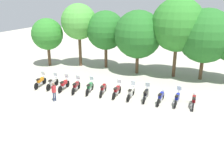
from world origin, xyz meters
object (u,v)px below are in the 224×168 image
at_px(motorcycle_3, 76,86).
at_px(motorcycle_7, 131,92).
at_px(tree_0, 47,34).
at_px(motorcycle_11, 194,101).
at_px(motorcycle_4, 90,87).
at_px(motorcycle_2, 64,84).
at_px(tree_3, 138,35).
at_px(motorcycle_0, 40,81).
at_px(motorcycle_5, 103,89).
at_px(person_0, 54,91).
at_px(motorcycle_9, 161,97).
at_px(motorcycle_8, 146,94).
at_px(motorcycle_10, 177,98).
at_px(tree_4, 178,25).
at_px(motorcycle_6, 117,90).
at_px(tree_1, 79,22).
at_px(motorcycle_1, 53,83).
at_px(tree_2, 106,30).
at_px(tree_5, 205,36).

xyz_separation_m(motorcycle_3, motorcycle_7, (5.12, 0.56, 0.00)).
xyz_separation_m(motorcycle_7, tree_0, (-12.88, 5.80, 3.38)).
bearing_deg(motorcycle_11, motorcycle_4, 89.95).
bearing_deg(motorcycle_2, tree_3, -38.16).
xyz_separation_m(tree_0, tree_3, (11.07, 1.32, 0.45)).
xyz_separation_m(motorcycle_0, motorcycle_5, (6.39, 0.67, -0.01)).
relative_size(motorcycle_5, person_0, 1.35).
bearing_deg(motorcycle_9, motorcycle_0, 95.67).
height_order(motorcycle_0, motorcycle_8, same).
height_order(motorcycle_3, motorcycle_11, motorcycle_3).
bearing_deg(tree_3, motorcycle_10, -50.24).
bearing_deg(tree_4, motorcycle_6, -114.73).
bearing_deg(tree_0, tree_1, 22.15).
relative_size(motorcycle_1, motorcycle_2, 1.00).
bearing_deg(tree_0, motorcycle_0, -59.36).
distance_m(motorcycle_0, motorcycle_4, 5.14).
height_order(motorcycle_5, motorcycle_11, same).
bearing_deg(motorcycle_11, tree_2, 51.85).
relative_size(motorcycle_2, motorcycle_4, 1.01).
xyz_separation_m(motorcycle_9, tree_0, (-15.44, 5.72, 3.39)).
distance_m(motorcycle_11, tree_0, 19.10).
relative_size(motorcycle_4, tree_4, 0.26).
distance_m(motorcycle_4, motorcycle_6, 2.57).
xyz_separation_m(motorcycle_8, tree_1, (-10.54, 7.13, 4.85)).
distance_m(person_0, tree_3, 11.48).
xyz_separation_m(motorcycle_2, motorcycle_11, (11.51, 0.97, -0.01)).
xyz_separation_m(motorcycle_3, motorcycle_5, (2.56, 0.40, -0.01)).
relative_size(motorcycle_9, tree_2, 0.33).
distance_m(motorcycle_2, motorcycle_7, 6.43).
distance_m(motorcycle_4, motorcycle_8, 5.14).
distance_m(motorcycle_0, motorcycle_2, 2.57).
bearing_deg(tree_3, person_0, -110.30).
bearing_deg(motorcycle_1, tree_4, -57.69).
bearing_deg(motorcycle_7, motorcycle_9, -92.23).
xyz_separation_m(motorcycle_5, tree_2, (-3.47, 8.03, 3.96)).
height_order(motorcycle_1, motorcycle_6, same).
height_order(motorcycle_3, tree_1, tree_1).
bearing_deg(tree_4, motorcycle_5, -121.86).
relative_size(motorcycle_7, person_0, 1.36).
bearing_deg(motorcycle_11, motorcycle_6, 89.60).
height_order(motorcycle_1, tree_2, tree_2).
height_order(person_0, tree_3, tree_3).
bearing_deg(motorcycle_11, motorcycle_10, 87.35).
height_order(motorcycle_1, motorcycle_7, same).
bearing_deg(motorcycle_4, motorcycle_9, -98.22).
relative_size(motorcycle_3, tree_4, 0.26).
bearing_deg(motorcycle_8, motorcycle_7, 90.43).
xyz_separation_m(motorcycle_1, tree_5, (12.66, 8.31, 4.02)).
relative_size(motorcycle_0, motorcycle_6, 0.99).
distance_m(motorcycle_7, motorcycle_10, 3.85).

